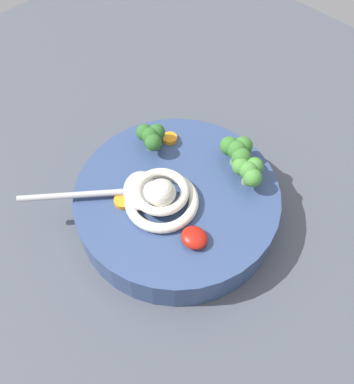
{
  "coord_description": "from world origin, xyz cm",
  "views": [
    {
      "loc": [
        -23.26,
        17.81,
        50.24
      ],
      "look_at": [
        -1.36,
        -3.42,
        7.83
      ],
      "focal_mm": 38.87,
      "sensor_mm": 36.0,
      "label": 1
    }
  ],
  "objects": [
    {
      "name": "soup_spoon",
      "position": [
        2.43,
        1.19,
        8.63
      ],
      "size": [
        13.54,
        15.45,
        1.6
      ],
      "rotation": [
        0.0,
        0.0,
        0.88
      ],
      "color": "#B7B7BC",
      "rests_on": "soup_bowl"
    },
    {
      "name": "broccoli_floret_right",
      "position": [
        -3.25,
        -12.38,
        10.25
      ],
      "size": [
        4.89,
        4.21,
        3.87
      ],
      "color": "#7A9E60",
      "rests_on": "soup_bowl"
    },
    {
      "name": "noodle_pile",
      "position": [
        -1.18,
        -0.96,
        9.08
      ],
      "size": [
        9.99,
        9.8,
        4.02
      ],
      "color": "silver",
      "rests_on": "soup_bowl"
    },
    {
      "name": "carrot_slice_near_spoon",
      "position": [
        5.71,
        -8.88,
        8.15
      ],
      "size": [
        2.05,
        2.05,
        0.63
      ],
      "primitive_type": "cylinder",
      "color": "orange",
      "rests_on": "soup_bowl"
    },
    {
      "name": "table_slab",
      "position": [
        0.0,
        0.0,
        1.47
      ],
      "size": [
        116.9,
        116.9,
        2.93
      ],
      "primitive_type": "cube",
      "color": "#474C56",
      "rests_on": "ground"
    },
    {
      "name": "broccoli_floret_center",
      "position": [
        6.43,
        -6.21,
        10.05
      ],
      "size": [
        4.48,
        3.85,
        3.54
      ],
      "color": "#7A9E60",
      "rests_on": "soup_bowl"
    },
    {
      "name": "broccoli_floret_beside_noodles",
      "position": [
        -6.37,
        -11.0,
        10.07
      ],
      "size": [
        4.52,
        3.89,
        3.58
      ],
      "color": "#7A9E60",
      "rests_on": "soup_bowl"
    },
    {
      "name": "carrot_slice_front",
      "position": [
        2.13,
        2.41,
        8.14
      ],
      "size": [
        2.27,
        2.27,
        0.62
      ],
      "primitive_type": "cylinder",
      "color": "orange",
      "rests_on": "soup_bowl"
    },
    {
      "name": "chili_sauce_dollop",
      "position": [
        -7.74,
        0.46,
        8.55
      ],
      "size": [
        3.22,
        2.89,
        1.45
      ],
      "primitive_type": "ellipsoid",
      "color": "#B2190F",
      "rests_on": "soup_bowl"
    },
    {
      "name": "soup_bowl",
      "position": [
        -1.36,
        -3.42,
        5.46
      ],
      "size": [
        26.14,
        26.14,
        4.9
      ],
      "color": "#334775",
      "rests_on": "table_slab"
    }
  ]
}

